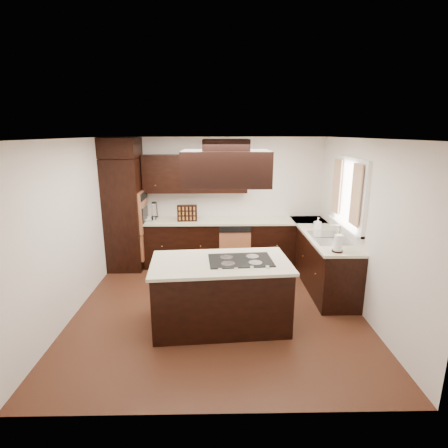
{
  "coord_description": "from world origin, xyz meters",
  "views": [
    {
      "loc": [
        -0.0,
        -4.84,
        2.58
      ],
      "look_at": [
        0.1,
        0.6,
        1.15
      ],
      "focal_mm": 28.0,
      "sensor_mm": 36.0,
      "label": 1
    }
  ],
  "objects": [
    {
      "name": "countertop_right",
      "position": [
        1.79,
        0.9,
        0.9
      ],
      "size": [
        0.63,
        2.4,
        0.04
      ],
      "primitive_type": "cube",
      "color": "beige",
      "rests_on": "base_cabinets_right"
    },
    {
      "name": "wall_right",
      "position": [
        2.11,
        0.0,
        1.25
      ],
      "size": [
        0.02,
        4.2,
        2.5
      ],
      "primitive_type": "cube",
      "color": "silver",
      "rests_on": "ground"
    },
    {
      "name": "spice_rack",
      "position": [
        -0.59,
        1.72,
        1.08
      ],
      "size": [
        0.38,
        0.12,
        0.32
      ],
      "primitive_type": "cube",
      "rotation": [
        0.0,
        0.0,
        0.06
      ],
      "color": "black",
      "rests_on": "countertop_back"
    },
    {
      "name": "base_cabinets_back",
      "position": [
        0.03,
        1.8,
        0.44
      ],
      "size": [
        2.93,
        0.6,
        0.88
      ],
      "primitive_type": "cube",
      "color": "black",
      "rests_on": "floor"
    },
    {
      "name": "cooktop",
      "position": [
        0.3,
        -0.46,
        0.93
      ],
      "size": [
        0.88,
        0.62,
        0.01
      ],
      "primitive_type": "cube",
      "rotation": [
        0.0,
        0.0,
        0.08
      ],
      "color": "black",
      "rests_on": "island_top"
    },
    {
      "name": "base_cabinets_right",
      "position": [
        1.8,
        0.9,
        0.44
      ],
      "size": [
        0.6,
        2.4,
        0.88
      ],
      "primitive_type": "cube",
      "color": "black",
      "rests_on": "floor"
    },
    {
      "name": "wall_front",
      "position": [
        0.0,
        -2.11,
        1.25
      ],
      "size": [
        4.2,
        0.02,
        2.5
      ],
      "primitive_type": "cube",
      "color": "silver",
      "rests_on": "ground"
    },
    {
      "name": "floor",
      "position": [
        0.0,
        0.0,
        -0.01
      ],
      "size": [
        4.2,
        4.2,
        0.02
      ],
      "primitive_type": "cube",
      "color": "#5C301D",
      "rests_on": "ground"
    },
    {
      "name": "curtain_left",
      "position": [
        2.01,
        0.13,
        1.7
      ],
      "size": [
        0.02,
        0.34,
        0.9
      ],
      "primitive_type": "cube",
      "color": "beige",
      "rests_on": "wall_right"
    },
    {
      "name": "ceiling",
      "position": [
        0.0,
        0.0,
        2.51
      ],
      "size": [
        4.2,
        4.2,
        0.02
      ],
      "primitive_type": "cube",
      "color": "white",
      "rests_on": "ground"
    },
    {
      "name": "island_top",
      "position": [
        0.03,
        -0.48,
        0.9
      ],
      "size": [
        1.91,
        1.17,
        0.04
      ],
      "primitive_type": "cube",
      "rotation": [
        0.0,
        0.0,
        0.08
      ],
      "color": "beige",
      "rests_on": "island"
    },
    {
      "name": "wall_back",
      "position": [
        0.0,
        2.11,
        1.25
      ],
      "size": [
        4.2,
        0.02,
        2.5
      ],
      "primitive_type": "cube",
      "color": "silver",
      "rests_on": "ground"
    },
    {
      "name": "curtain_right",
      "position": [
        2.01,
        0.97,
        1.7
      ],
      "size": [
        0.02,
        0.34,
        0.9
      ],
      "primitive_type": "cube",
      "color": "beige",
      "rests_on": "wall_right"
    },
    {
      "name": "island",
      "position": [
        0.03,
        -0.48,
        0.44
      ],
      "size": [
        1.84,
        1.1,
        0.88
      ],
      "primitive_type": "cube",
      "rotation": [
        0.0,
        0.0,
        0.08
      ],
      "color": "black",
      "rests_on": "floor"
    },
    {
      "name": "window_frame",
      "position": [
        2.07,
        0.55,
        1.65
      ],
      "size": [
        0.06,
        1.32,
        1.12
      ],
      "primitive_type": "cube",
      "color": "white",
      "rests_on": "wall_right"
    },
    {
      "name": "paper_towel",
      "position": [
        1.71,
        -0.13,
        1.05
      ],
      "size": [
        0.13,
        0.13,
        0.25
      ],
      "primitive_type": "cylinder",
      "rotation": [
        0.0,
        0.0,
        -0.11
      ],
      "color": "white",
      "rests_on": "countertop_right"
    },
    {
      "name": "mixing_bowl",
      "position": [
        -1.35,
        1.77,
        0.95
      ],
      "size": [
        0.3,
        0.3,
        0.06
      ],
      "primitive_type": "imported",
      "rotation": [
        0.0,
        0.0,
        0.33
      ],
      "color": "white",
      "rests_on": "countertop_back"
    },
    {
      "name": "sink_rim",
      "position": [
        1.8,
        0.55,
        0.92
      ],
      "size": [
        0.52,
        0.84,
        0.01
      ],
      "primitive_type": "cube",
      "color": "silver",
      "rests_on": "countertop_right"
    },
    {
      "name": "dishwasher_front",
      "position": [
        0.33,
        1.5,
        0.4
      ],
      "size": [
        0.6,
        0.05,
        0.72
      ],
      "primitive_type": "cube",
      "color": "#AF643D",
      "rests_on": "floor"
    },
    {
      "name": "wall_oven_face",
      "position": [
        -1.43,
        1.71,
        1.12
      ],
      "size": [
        0.05,
        0.62,
        0.78
      ],
      "primitive_type": "cube",
      "color": "#AF643D",
      "rests_on": "oven_column"
    },
    {
      "name": "range_hood",
      "position": [
        0.1,
        -0.55,
        2.16
      ],
      "size": [
        1.05,
        0.72,
        0.42
      ],
      "primitive_type": "cube",
      "color": "black",
      "rests_on": "ceiling"
    },
    {
      "name": "blender_base",
      "position": [
        -1.21,
        1.69,
        0.97
      ],
      "size": [
        0.15,
        0.15,
        0.1
      ],
      "primitive_type": "cylinder",
      "color": "silver",
      "rests_on": "countertop_back"
    },
    {
      "name": "blender_pitcher",
      "position": [
        -1.21,
        1.69,
        1.15
      ],
      "size": [
        0.13,
        0.13,
        0.26
      ],
      "primitive_type": "cone",
      "color": "silver",
      "rests_on": "blender_base"
    },
    {
      "name": "countertop_back",
      "position": [
        0.03,
        1.79,
        0.9
      ],
      "size": [
        2.93,
        0.63,
        0.04
      ],
      "primitive_type": "cube",
      "color": "beige",
      "rests_on": "base_cabinets_back"
    },
    {
      "name": "wall_left",
      "position": [
        -2.11,
        0.0,
        1.25
      ],
      "size": [
        0.02,
        4.2,
        2.5
      ],
      "primitive_type": "cube",
      "color": "silver",
      "rests_on": "ground"
    },
    {
      "name": "upper_cabinets",
      "position": [
        -0.43,
        1.93,
        1.81
      ],
      "size": [
        2.0,
        0.34,
        0.72
      ],
      "primitive_type": "cube",
      "color": "black",
      "rests_on": "wall_back"
    },
    {
      "name": "window_pane",
      "position": [
        2.1,
        0.55,
        1.65
      ],
      "size": [
        0.0,
        1.2,
        1.0
      ],
      "primitive_type": "cube",
      "color": "white",
      "rests_on": "wall_right"
    },
    {
      "name": "soap_bottle",
      "position": [
        1.76,
        1.08,
        1.03
      ],
      "size": [
        0.12,
        0.12,
        0.21
      ],
      "primitive_type": "imported",
      "rotation": [
        0.0,
        0.0,
        0.31
      ],
      "color": "white",
      "rests_on": "countertop_right"
    },
    {
      "name": "oven_column",
      "position": [
        -1.78,
        1.71,
        1.06
      ],
      "size": [
        0.65,
        0.75,
        2.12
      ],
      "primitive_type": "cube",
      "color": "black",
      "rests_on": "floor"
    },
    {
      "name": "hood_duct",
      "position": [
        0.1,
        -0.55,
        2.44
      ],
      "size": [
        0.55,
        0.5,
        0.13
      ],
      "primitive_type": "cube",
      "color": "black",
      "rests_on": "ceiling"
    }
  ]
}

